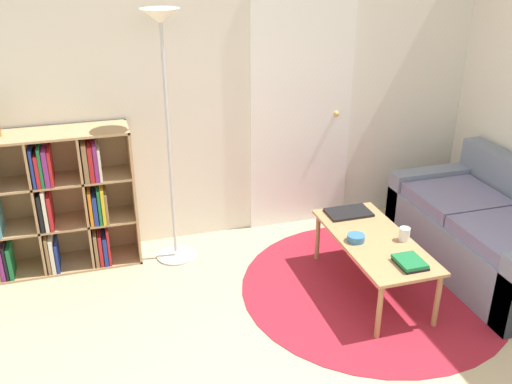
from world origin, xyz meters
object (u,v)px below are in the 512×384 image
laptop (349,213)px  cup (404,234)px  bookshelf (57,202)px  coffee_table (374,244)px  floor_lamp (164,70)px  bowl (356,238)px  couch (494,235)px

laptop → cup: bearing=-68.4°
bookshelf → coffee_table: (2.11, -0.99, -0.16)m
floor_lamp → bowl: (1.13, -0.85, -1.05)m
floor_lamp → cup: (1.45, -0.94, -1.02)m
floor_lamp → coffee_table: floor_lamp is taller
floor_lamp → couch: bearing=-20.1°
coffee_table → cup: (0.19, -0.08, 0.09)m
coffee_table → laptop: laptop is taller
bookshelf → laptop: 2.19m
couch → cup: bearing=-173.4°
bookshelf → floor_lamp: bearing=-9.0°
cup → laptop: bearing=111.6°
couch → floor_lamp: bearing=159.9°
laptop → bowl: bowl is taller
floor_lamp → coffee_table: bearing=-34.2°
bookshelf → bowl: 2.20m
floor_lamp → bowl: floor_lamp is taller
bookshelf → cup: bookshelf is taller
coffee_table → cup: bearing=-22.3°
bowl → coffee_table: bearing=-2.6°
bookshelf → bowl: size_ratio=8.82×
floor_lamp → bookshelf: bearing=171.0°
couch → laptop: (-1.03, 0.39, 0.15)m
couch → bowl: couch is taller
bookshelf → coffee_table: 2.34m
couch → cup: couch is taller
couch → laptop: 1.11m
bookshelf → cup: bearing=-25.0°
bookshelf → laptop: size_ratio=3.26×
bookshelf → laptop: (2.10, -0.59, -0.11)m
floor_lamp → coffee_table: size_ratio=1.74×
laptop → coffee_table: bearing=-89.2°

